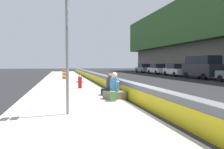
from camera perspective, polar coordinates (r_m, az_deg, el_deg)
ground_plane at (r=9.19m, az=7.53°, el=-7.87°), size 160.00×160.00×0.00m
sidewalk_strip at (r=8.65m, az=-9.37°, el=-8.07°), size 80.00×4.40×0.14m
jersey_barrier at (r=9.13m, az=7.52°, el=-5.25°), size 76.00×0.45×0.85m
route_sign_post at (r=7.16m, az=-10.92°, el=6.91°), size 0.44×0.09×3.60m
fire_hydrant at (r=14.75m, az=-7.86°, el=-1.62°), size 0.26×0.46×0.88m
seated_person_foreground at (r=10.23m, az=0.62°, el=-3.93°), size 0.90×0.99×1.16m
seated_person_middle at (r=11.49m, az=-0.52°, el=-3.36°), size 0.73×0.83×1.07m
backpack at (r=9.61m, az=0.17°, el=-5.37°), size 0.32×0.28×0.40m
construction_barrel at (r=24.13m, az=-11.47°, el=0.05°), size 0.54×0.54×0.95m
parked_car_fourth at (r=27.67m, az=21.23°, el=1.77°), size 5.16×2.23×2.56m
parked_car_midline at (r=32.86m, az=15.37°, el=1.10°), size 4.54×2.04×1.71m
parked_car_far at (r=38.48m, az=11.09°, el=1.35°), size 4.52×1.99×1.71m
parked_car_farther at (r=43.99m, az=7.79°, el=1.52°), size 4.52×2.00×1.71m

